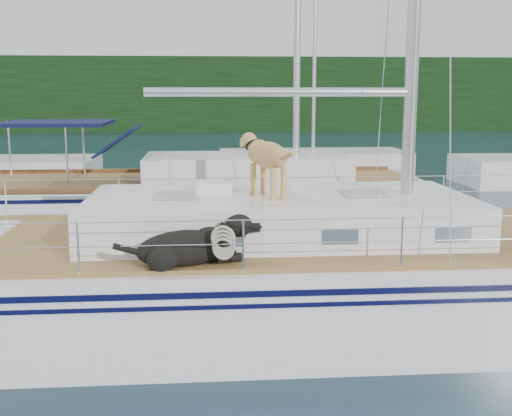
{
  "coord_description": "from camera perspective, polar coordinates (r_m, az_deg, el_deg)",
  "views": [
    {
      "loc": [
        -0.21,
        -8.66,
        3.22
      ],
      "look_at": [
        0.5,
        0.2,
        1.6
      ],
      "focal_mm": 45.0,
      "sensor_mm": 36.0,
      "label": 1
    }
  ],
  "objects": [
    {
      "name": "ground",
      "position": [
        9.24,
        -3.04,
        -10.08
      ],
      "size": [
        120.0,
        120.0,
        0.0
      ],
      "primitive_type": "plane",
      "color": "black",
      "rests_on": "ground"
    },
    {
      "name": "tree_line",
      "position": [
        53.66,
        -4.44,
        10.04
      ],
      "size": [
        90.0,
        3.0,
        6.0
      ],
      "primitive_type": "cube",
      "color": "black",
      "rests_on": "ground"
    },
    {
      "name": "main_sailboat",
      "position": [
        9.02,
        -2.49,
        -6.05
      ],
      "size": [
        12.0,
        3.83,
        14.01
      ],
      "color": "white",
      "rests_on": "ground"
    },
    {
      "name": "shore_bank",
      "position": [
        54.92,
        -4.41,
        7.54
      ],
      "size": [
        92.0,
        1.0,
        1.2
      ],
      "primitive_type": "cube",
      "color": "#595147",
      "rests_on": "ground"
    },
    {
      "name": "bg_boat_center",
      "position": [
        25.17,
        5.08,
        3.95
      ],
      "size": [
        7.2,
        3.0,
        11.65
      ],
      "color": "white",
      "rests_on": "ground"
    },
    {
      "name": "neighbor_sailboat",
      "position": [
        15.49,
        -4.89,
        0.64
      ],
      "size": [
        11.0,
        3.5,
        13.3
      ],
      "color": "white",
      "rests_on": "ground"
    }
  ]
}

